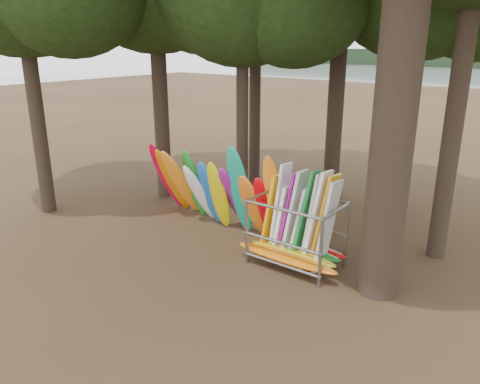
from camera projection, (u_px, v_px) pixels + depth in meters
The scene contains 3 objects.
ground at pixel (215, 247), 14.64m from camera, with size 120.00×120.00×0.00m, color #47331E.
kayak_row at pixel (213, 191), 15.86m from camera, with size 5.73×2.17×3.28m.
storage_rack at pixel (296, 234), 13.23m from camera, with size 3.21×1.56×2.91m.
Camera 1 is at (8.75, -10.16, 6.18)m, focal length 35.00 mm.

